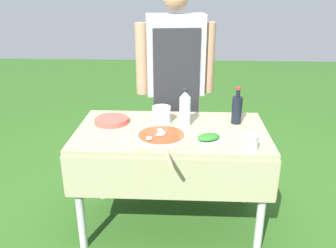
# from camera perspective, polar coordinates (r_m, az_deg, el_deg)

# --- Properties ---
(ground_plane) EXTENTS (12.00, 12.00, 0.00)m
(ground_plane) POSITION_cam_1_polar(r_m,az_deg,el_deg) (2.79, 0.50, -15.38)
(ground_plane) COLOR #2D5B1E
(prep_table) EXTENTS (1.31, 0.74, 0.76)m
(prep_table) POSITION_cam_1_polar(r_m,az_deg,el_deg) (2.46, 0.55, -3.19)
(prep_table) COLOR gray
(prep_table) RESTS_ON ground
(person_cook) EXTENTS (0.63, 0.26, 1.68)m
(person_cook) POSITION_cam_1_polar(r_m,az_deg,el_deg) (2.89, 1.17, 7.83)
(person_cook) COLOR #333D56
(person_cook) RESTS_ON ground
(pizza_on_peel) EXTENTS (0.43, 0.62, 0.05)m
(pizza_on_peel) POSITION_cam_1_polar(r_m,az_deg,el_deg) (2.26, -1.06, -2.09)
(pizza_on_peel) COLOR tan
(pizza_on_peel) RESTS_ON prep_table
(oil_bottle) EXTENTS (0.07, 0.07, 0.26)m
(oil_bottle) POSITION_cam_1_polar(r_m,az_deg,el_deg) (2.53, 10.99, 2.35)
(oil_bottle) COLOR black
(oil_bottle) RESTS_ON prep_table
(water_bottle) EXTENTS (0.08, 0.08, 0.27)m
(water_bottle) POSITION_cam_1_polar(r_m,az_deg,el_deg) (2.44, 2.74, 2.53)
(water_bottle) COLOR silver
(water_bottle) RESTS_ON prep_table
(herb_container) EXTENTS (0.21, 0.18, 0.04)m
(herb_container) POSITION_cam_1_polar(r_m,az_deg,el_deg) (2.25, 6.50, -2.19)
(herb_container) COLOR silver
(herb_container) RESTS_ON prep_table
(mixing_tub) EXTENTS (0.13, 0.13, 0.12)m
(mixing_tub) POSITION_cam_1_polar(r_m,az_deg,el_deg) (2.52, -1.05, 1.53)
(mixing_tub) COLOR silver
(mixing_tub) RESTS_ON prep_table
(plate_stack) EXTENTS (0.24, 0.24, 0.03)m
(plate_stack) POSITION_cam_1_polar(r_m,az_deg,el_deg) (2.55, -9.02, 0.56)
(plate_stack) COLOR #DB4C42
(plate_stack) RESTS_ON prep_table
(sauce_jar) EXTENTS (0.10, 0.10, 0.09)m
(sauce_jar) POSITION_cam_1_polar(r_m,az_deg,el_deg) (2.17, 13.00, -3.06)
(sauce_jar) COLOR silver
(sauce_jar) RESTS_ON prep_table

